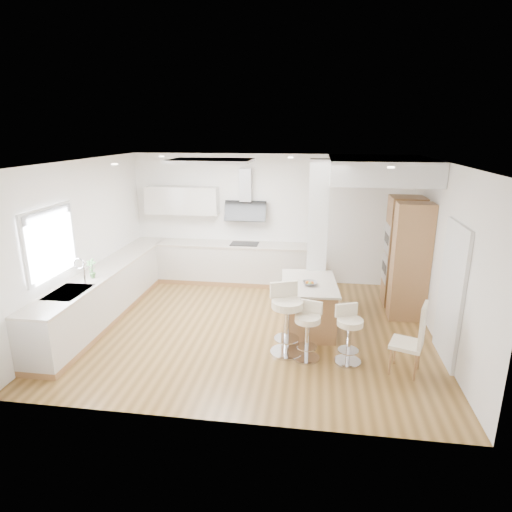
% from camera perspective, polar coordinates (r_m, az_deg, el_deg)
% --- Properties ---
extents(ground, '(6.00, 6.00, 0.00)m').
position_cam_1_polar(ground, '(7.48, -0.48, -9.53)').
color(ground, olive).
rests_on(ground, ground).
extents(ceiling, '(6.00, 5.00, 0.02)m').
position_cam_1_polar(ceiling, '(7.48, -0.48, -9.53)').
color(ceiling, silver).
rests_on(ceiling, ground).
extents(wall_back, '(6.00, 0.04, 2.80)m').
position_cam_1_polar(wall_back, '(9.39, 1.77, 4.92)').
color(wall_back, white).
rests_on(wall_back, ground).
extents(wall_left, '(0.04, 5.00, 2.80)m').
position_cam_1_polar(wall_left, '(7.99, -22.33, 1.61)').
color(wall_left, white).
rests_on(wall_left, ground).
extents(wall_right, '(0.04, 5.00, 2.80)m').
position_cam_1_polar(wall_right, '(7.19, 23.86, -0.12)').
color(wall_right, white).
rests_on(wall_right, ground).
extents(skylight, '(4.10, 2.10, 0.06)m').
position_cam_1_polar(skylight, '(7.48, -5.98, 12.49)').
color(skylight, white).
rests_on(skylight, ground).
extents(window_left, '(0.06, 1.28, 1.07)m').
position_cam_1_polar(window_left, '(7.16, -25.81, 2.02)').
color(window_left, white).
rests_on(window_left, ground).
extents(doorway_right, '(0.05, 1.00, 2.10)m').
position_cam_1_polar(doorway_right, '(6.75, 24.56, -4.80)').
color(doorway_right, '#484138').
rests_on(doorway_right, ground).
extents(counter_left, '(0.63, 4.50, 1.35)m').
position_cam_1_polar(counter_left, '(8.31, -19.05, -4.32)').
color(counter_left, '#A27345').
rests_on(counter_left, ground).
extents(counter_back, '(3.62, 0.63, 2.50)m').
position_cam_1_polar(counter_back, '(9.44, -3.98, 0.54)').
color(counter_back, '#A27345').
rests_on(counter_back, ground).
extents(pillar, '(0.35, 0.35, 2.80)m').
position_cam_1_polar(pillar, '(7.83, 8.17, 2.41)').
color(pillar, white).
rests_on(pillar, ground).
extents(soffit, '(1.78, 2.20, 0.40)m').
position_cam_1_polar(soffit, '(8.15, 16.07, 11.07)').
color(soffit, silver).
rests_on(soffit, ground).
extents(oven_column, '(0.63, 1.21, 2.10)m').
position_cam_1_polar(oven_column, '(8.35, 19.30, 0.04)').
color(oven_column, '#A27345').
rests_on(oven_column, ground).
extents(peninsula, '(1.01, 1.43, 0.89)m').
position_cam_1_polar(peninsula, '(7.37, 6.99, -6.47)').
color(peninsula, '#A27345').
rests_on(peninsula, ground).
extents(bar_stool_a, '(0.64, 0.64, 1.09)m').
position_cam_1_polar(bar_stool_a, '(6.46, 4.10, -7.90)').
color(bar_stool_a, silver).
rests_on(bar_stool_a, ground).
extents(bar_stool_b, '(0.49, 0.49, 0.88)m').
position_cam_1_polar(bar_stool_b, '(6.39, 6.91, -9.50)').
color(bar_stool_b, silver).
rests_on(bar_stool_b, ground).
extents(bar_stool_c, '(0.51, 0.51, 0.87)m').
position_cam_1_polar(bar_stool_c, '(6.40, 12.28, -9.79)').
color(bar_stool_c, silver).
rests_on(bar_stool_c, ground).
extents(dining_chair, '(0.53, 0.53, 1.06)m').
position_cam_1_polar(dining_chair, '(6.31, 20.36, -10.07)').
color(dining_chair, '#F1E3C4').
rests_on(dining_chair, ground).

